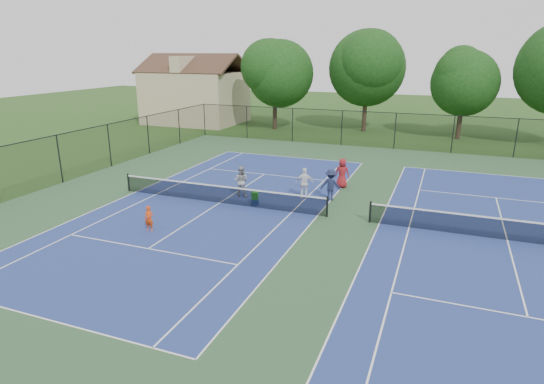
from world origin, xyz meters
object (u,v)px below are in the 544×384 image
at_px(instructor, 241,181).
at_px(tree_back_a, 275,70).
at_px(tree_back_c, 465,79).
at_px(ball_crate, 255,202).
at_px(bystander_a, 305,183).
at_px(clapboard_house, 196,95).
at_px(child_player, 149,219).
at_px(ball_hopper, 255,196).
at_px(bystander_b, 331,185).
at_px(tree_back_b, 367,65).
at_px(bystander_c, 342,173).

bearing_deg(instructor, tree_back_a, -76.85).
height_order(tree_back_c, ball_crate, tree_back_c).
distance_m(bystander_a, ball_crate, 3.04).
distance_m(clapboard_house, ball_crate, 30.57).
relative_size(child_player, ball_hopper, 2.87).
distance_m(tree_back_c, bystander_b, 23.72).
bearing_deg(tree_back_b, ball_hopper, -92.45).
distance_m(tree_back_c, ball_hopper, 27.05).
height_order(instructor, bystander_c, bystander_c).
bearing_deg(child_player, tree_back_a, 92.01).
bearing_deg(ball_crate, tree_back_c, 67.69).
relative_size(clapboard_house, bystander_a, 6.22).
relative_size(tree_back_b, clapboard_house, 0.93).
distance_m(instructor, ball_crate, 1.93).
bearing_deg(bystander_a, bystander_c, -132.68).
bearing_deg(bystander_a, instructor, -0.71).
height_order(clapboard_house, ball_crate, clapboard_house).
relative_size(tree_back_b, bystander_b, 5.77).
height_order(tree_back_b, bystander_b, tree_back_b).
relative_size(tree_back_a, bystander_c, 5.16).
relative_size(instructor, bystander_c, 0.98).
distance_m(child_player, bystander_c, 11.98).
relative_size(tree_back_c, ball_crate, 22.34).
xyz_separation_m(tree_back_b, ball_crate, (-1.09, -25.60, -6.43)).
xyz_separation_m(child_player, bystander_c, (6.61, 9.99, 0.30)).
relative_size(child_player, bystander_a, 0.68).
relative_size(tree_back_c, child_player, 7.14).
xyz_separation_m(tree_back_c, ball_crate, (-10.09, -24.60, -5.32)).
distance_m(tree_back_c, bystander_a, 24.34).
distance_m(instructor, bystander_c, 6.16).
bearing_deg(ball_crate, child_player, -120.92).
height_order(child_player, bystander_b, bystander_b).
bearing_deg(tree_back_c, tree_back_b, 173.66).
height_order(tree_back_a, ball_crate, tree_back_a).
xyz_separation_m(bystander_b, ball_hopper, (-3.53, -2.28, -0.34)).
height_order(clapboard_house, bystander_a, clapboard_house).
xyz_separation_m(child_player, ball_hopper, (3.04, 5.08, -0.06)).
height_order(instructor, bystander_b, instructor).
height_order(bystander_c, ball_hopper, bystander_c).
relative_size(tree_back_b, bystander_c, 5.65).
distance_m(clapboard_house, ball_hopper, 30.53).
xyz_separation_m(child_player, bystander_b, (6.58, 7.36, 0.28)).
bearing_deg(tree_back_c, bystander_a, -109.55).
bearing_deg(ball_hopper, bystander_c, 54.00).
bearing_deg(child_player, ball_crate, 51.47).
distance_m(clapboard_house, bystander_b, 31.03).
relative_size(child_player, bystander_c, 0.66).
xyz_separation_m(tree_back_a, bystander_b, (11.44, -21.32, -5.17)).
bearing_deg(bystander_b, tree_back_a, -69.56).
height_order(tree_back_c, bystander_a, tree_back_c).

